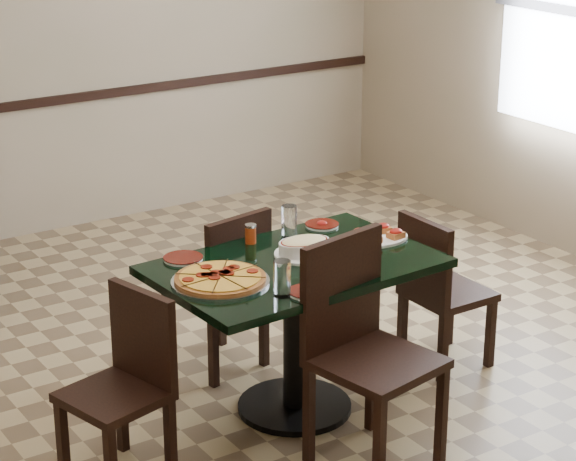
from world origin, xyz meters
TOP-DOWN VIEW (x-y plane):
  - floor at (0.00, 0.00)m, footprint 5.50×5.50m
  - room_shell at (1.02, 1.73)m, footprint 5.50×5.50m
  - main_table at (-0.15, -0.27)m, footprint 1.30×0.88m
  - chair_far at (-0.20, 0.26)m, footprint 0.46×0.46m
  - chair_near at (-0.13, -0.76)m, footprint 0.54×0.54m
  - chair_right at (0.71, -0.28)m, footprint 0.38×0.38m
  - chair_left at (-1.03, -0.34)m, footprint 0.46×0.46m
  - pepperoni_pizza at (-0.55, -0.30)m, footprint 0.43×0.43m
  - lasagna_casserole at (-0.06, -0.22)m, footprint 0.28×0.28m
  - bread_basket at (-0.02, -0.53)m, footprint 0.25×0.19m
  - bruschetta_platter at (0.34, -0.25)m, footprint 0.33×0.24m
  - side_plate_near at (-0.30, -0.61)m, footprint 0.17×0.17m
  - side_plate_far_r at (0.24, 0.06)m, footprint 0.17×0.17m
  - side_plate_far_l at (-0.56, 0.03)m, footprint 0.18×0.18m
  - napkin_setting at (-0.30, -0.61)m, footprint 0.15×0.15m
  - water_glass_a at (0.01, 0.02)m, footprint 0.07×0.07m
  - water_glass_b at (-0.41, -0.57)m, footprint 0.07×0.07m
  - pepper_shaker at (-0.18, 0.05)m, footprint 0.05×0.05m

SIDE VIEW (x-z plane):
  - floor at x=0.00m, z-range 0.00..0.00m
  - chair_right at x=0.71m, z-range 0.04..0.85m
  - chair_left at x=-1.03m, z-range 0.04..0.86m
  - chair_far at x=-0.20m, z-range 0.05..0.90m
  - chair_near at x=-0.13m, z-range 0.06..1.06m
  - main_table at x=-0.15m, z-range 0.19..0.94m
  - napkin_setting at x=-0.30m, z-range 0.75..0.76m
  - side_plate_near at x=-0.30m, z-range 0.75..0.77m
  - side_plate_far_l at x=-0.56m, z-range 0.75..0.77m
  - side_plate_far_r at x=0.24m, z-range 0.74..0.77m
  - pepperoni_pizza at x=-0.55m, z-range 0.75..0.79m
  - bruschetta_platter at x=0.34m, z-range 0.75..0.80m
  - bread_basket at x=-0.02m, z-range 0.74..0.84m
  - lasagna_casserole at x=-0.06m, z-range 0.75..0.84m
  - pepper_shaker at x=-0.18m, z-range 0.75..0.84m
  - water_glass_b at x=-0.41m, z-range 0.75..0.91m
  - water_glass_a at x=0.01m, z-range 0.75..0.91m
  - room_shell at x=1.02m, z-range -1.58..3.92m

